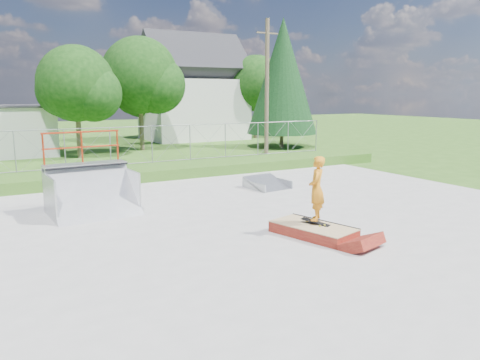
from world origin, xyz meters
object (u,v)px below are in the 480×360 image
at_px(quarter_pipe, 92,175).
at_px(skater, 317,191).
at_px(flat_bank_ramp, 268,183).
at_px(grind_box, 313,231).

bearing_deg(quarter_pipe, skater, -51.27).
relative_size(flat_bank_ramp, skater, 0.90).
bearing_deg(grind_box, flat_bank_ramp, 52.57).
relative_size(grind_box, skater, 1.43).
bearing_deg(grind_box, quarter_pipe, 115.65).
height_order(quarter_pipe, skater, quarter_pipe).
distance_m(grind_box, skater, 1.08).
xyz_separation_m(quarter_pipe, skater, (4.74, -5.25, -0.05)).
distance_m(grind_box, quarter_pipe, 7.12).
xyz_separation_m(grind_box, skater, (0.12, 0.05, 1.08)).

